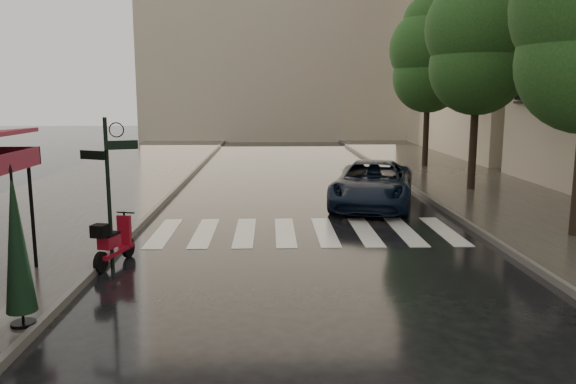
{
  "coord_description": "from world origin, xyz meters",
  "views": [
    {
      "loc": [
        2.07,
        -8.27,
        3.51
      ],
      "look_at": [
        2.46,
        4.05,
        1.4
      ],
      "focal_mm": 35.0,
      "sensor_mm": 36.0,
      "label": 1
    }
  ],
  "objects": [
    {
      "name": "signpost",
      "position": [
        -1.19,
        3.0,
        1.83
      ],
      "size": [
        1.17,
        0.29,
        3.1
      ],
      "color": "black",
      "rests_on": "ground"
    },
    {
      "name": "sidewalk_near",
      "position": [
        -4.5,
        12.0,
        0.06
      ],
      "size": [
        6.0,
        60.0,
        0.12
      ],
      "primitive_type": "cube",
      "color": "#38332D",
      "rests_on": "ground"
    },
    {
      "name": "tree_far",
      "position": [
        9.7,
        19.0,
        5.46
      ],
      "size": [
        3.8,
        3.8,
        8.16
      ],
      "color": "black",
      "rests_on": "sidewalk_far"
    },
    {
      "name": "crosswalk",
      "position": [
        2.98,
        6.0,
        0.01
      ],
      "size": [
        7.85,
        3.2,
        0.01
      ],
      "color": "silver",
      "rests_on": "ground"
    },
    {
      "name": "sidewalk_far",
      "position": [
        10.25,
        12.0,
        0.06
      ],
      "size": [
        5.5,
        60.0,
        0.12
      ],
      "primitive_type": "cube",
      "color": "#38332D",
      "rests_on": "ground"
    },
    {
      "name": "curb_far",
      "position": [
        7.45,
        12.0,
        0.07
      ],
      "size": [
        0.12,
        60.0,
        0.16
      ],
      "primitive_type": "cube",
      "color": "#595651",
      "rests_on": "ground"
    },
    {
      "name": "scooter",
      "position": [
        -1.22,
        3.19,
        0.48
      ],
      "size": [
        0.64,
        1.54,
        1.03
      ],
      "rotation": [
        0.0,
        0.0,
        -0.25
      ],
      "color": "black",
      "rests_on": "ground"
    },
    {
      "name": "ground",
      "position": [
        0.0,
        0.0,
        0.0
      ],
      "size": [
        120.0,
        120.0,
        0.0
      ],
      "primitive_type": "plane",
      "color": "black",
      "rests_on": "ground"
    },
    {
      "name": "curb_near",
      "position": [
        -1.45,
        12.0,
        0.07
      ],
      "size": [
        0.12,
        60.0,
        0.16
      ],
      "primitive_type": "cube",
      "color": "#595651",
      "rests_on": "ground"
    },
    {
      "name": "parasol_back",
      "position": [
        -1.65,
        -0.19,
        1.4
      ],
      "size": [
        0.45,
        0.45,
        2.38
      ],
      "color": "black",
      "rests_on": "sidewalk_near"
    },
    {
      "name": "parked_car",
      "position": [
        5.37,
        9.45,
        0.72
      ],
      "size": [
        3.66,
        5.66,
        1.45
      ],
      "primitive_type": "imported",
      "rotation": [
        0.0,
        0.0,
        -0.26
      ],
      "color": "black",
      "rests_on": "ground"
    },
    {
      "name": "tree_mid",
      "position": [
        9.5,
        12.0,
        5.59
      ],
      "size": [
        3.8,
        3.8,
        8.34
      ],
      "color": "black",
      "rests_on": "sidewalk_far"
    },
    {
      "name": "backdrop_building",
      "position": [
        3.0,
        38.0,
        10.0
      ],
      "size": [
        22.0,
        6.0,
        20.0
      ],
      "primitive_type": "cube",
      "color": "#BEA991",
      "rests_on": "ground"
    }
  ]
}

